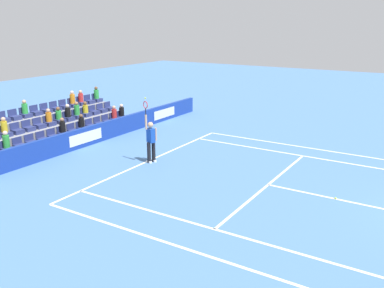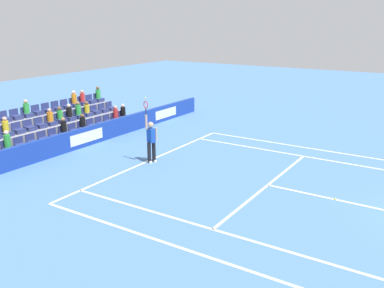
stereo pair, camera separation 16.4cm
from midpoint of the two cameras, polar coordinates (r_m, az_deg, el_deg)
The scene contains 12 objects.
line_baseline at distance 18.54m, azimuth -5.35°, elevation -2.15°, with size 10.97×0.10×0.01m, color white.
line_service at distance 15.95m, azimuth 10.54°, elevation -5.48°, with size 8.23×0.10×0.01m, color white.
line_centre_service at distance 15.17m, azimuth 21.87°, elevation -7.60°, with size 0.10×6.40×0.01m, color white.
line_singles_sideline_left at distance 12.36m, azimuth 5.10°, elevation -11.98°, with size 0.10×11.89×0.01m, color white.
line_singles_sideline_right at distance 19.51m, azimuth 16.38°, elevation -1.82°, with size 0.10×11.89×0.01m, color white.
line_doubles_sideline_left at distance 11.32m, azimuth 1.77°, elevation -14.80°, with size 0.10×11.89×0.01m, color white.
line_doubles_sideline_right at distance 20.77m, azimuth 17.47°, elevation -0.81°, with size 0.10×11.89×0.01m, color white.
line_centre_mark at distance 18.48m, azimuth -5.10°, elevation -2.20°, with size 0.10×0.20×0.01m, color white.
sponsor_barrier at distance 21.01m, azimuth -14.05°, elevation 0.96°, with size 19.56×0.22×0.93m.
tennis_player at distance 17.97m, azimuth -5.31°, elevation 0.55°, with size 0.51×0.43×2.85m.
stadium_stand at distance 22.68m, azimuth -18.11°, elevation 2.00°, with size 8.68×2.85×2.17m.
loose_tennis_ball at distance 15.27m, azimuth 19.14°, elevation -7.03°, with size 0.07×0.07×0.07m, color #D1E533.
Camera 2 is at (13.79, -0.95, 5.85)m, focal length 39.33 mm.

